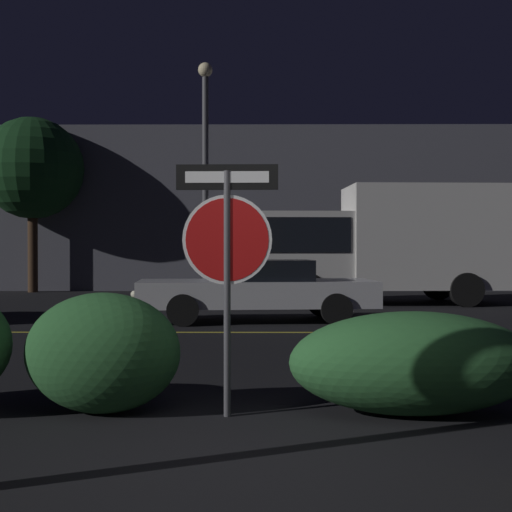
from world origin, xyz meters
TOP-DOWN VIEW (x-y plane):
  - ground_plane at (0.00, 0.00)m, footprint 260.00×260.00m
  - road_center_stripe at (0.00, 7.58)m, footprint 37.04×0.12m
  - stop_sign at (-0.22, 1.52)m, footprint 0.88×0.06m
  - hedge_bush_2 at (-1.33, 1.64)m, footprint 1.37×0.94m
  - hedge_bush_3 at (1.41, 1.60)m, footprint 2.19×1.09m
  - passing_car_2 at (0.02, 9.44)m, footprint 4.84×2.11m
  - delivery_truck at (3.13, 13.91)m, footprint 6.60×2.85m
  - street_lamp at (-1.33, 13.42)m, footprint 0.37×0.37m
  - tree_0 at (-7.34, 18.44)m, footprint 3.29×3.29m
  - building_backdrop at (0.04, 21.44)m, footprint 23.04×4.73m

SIDE VIEW (x-z plane):
  - ground_plane at x=0.00m, z-range 0.00..0.00m
  - road_center_stripe at x=0.00m, z-range 0.00..0.01m
  - hedge_bush_3 at x=1.41m, z-range 0.00..0.90m
  - hedge_bush_2 at x=-1.33m, z-range 0.00..1.07m
  - passing_car_2 at x=0.02m, z-range 0.03..1.24m
  - stop_sign at x=-0.22m, z-range 0.45..2.63m
  - delivery_truck at x=3.13m, z-range 0.09..3.13m
  - building_backdrop at x=0.04m, z-range 0.00..5.55m
  - street_lamp at x=-1.33m, z-range 0.60..6.74m
  - tree_0 at x=-7.34m, z-range 1.17..6.84m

